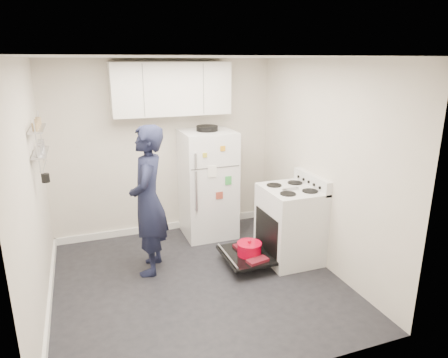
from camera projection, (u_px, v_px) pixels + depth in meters
name	position (u px, v px, depth m)	size (l,w,h in m)	color
room	(192.00, 182.00, 4.31)	(3.21, 3.21, 2.51)	black
electric_range	(289.00, 225.00, 5.06)	(0.66, 0.76, 1.10)	silver
open_oven_door	(248.00, 252.00, 4.93)	(0.55, 0.70, 0.23)	black
refrigerator	(208.00, 183.00, 5.72)	(0.72, 0.74, 1.60)	white
upper_cabinets	(171.00, 89.00, 5.36)	(1.60, 0.33, 0.70)	silver
wall_shelf_rack	(39.00, 141.00, 4.10)	(0.14, 0.60, 0.61)	#B2B2B7
person	(148.00, 201.00, 4.66)	(0.65, 0.43, 1.78)	black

